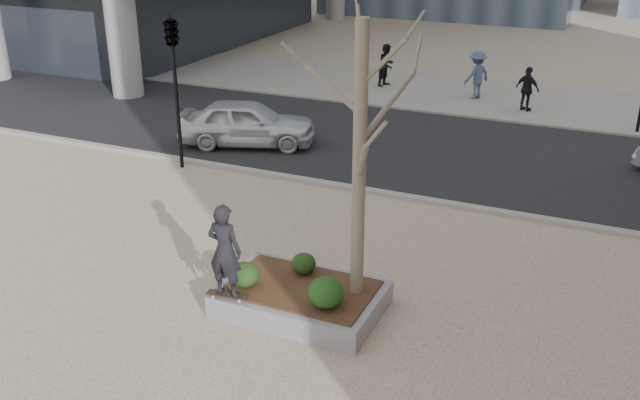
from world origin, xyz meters
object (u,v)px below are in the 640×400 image
at_px(planter, 301,299).
at_px(skateboarder, 225,251).
at_px(police_car, 247,123).
at_px(skateboard, 227,296).

xyz_separation_m(planter, skateboarder, (-1.10, -0.85, 1.20)).
bearing_deg(police_car, skateboard, -172.41).
bearing_deg(police_car, planter, -164.50).
relative_size(skateboarder, police_car, 0.42).
bearing_deg(planter, police_car, 125.17).
relative_size(planter, skateboard, 3.85).
xyz_separation_m(skateboarder, police_car, (-4.62, 8.96, -0.68)).
xyz_separation_m(planter, police_car, (-5.72, 8.11, 0.52)).
bearing_deg(skateboard, police_car, 108.82).
height_order(skateboard, skateboarder, skateboarder).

